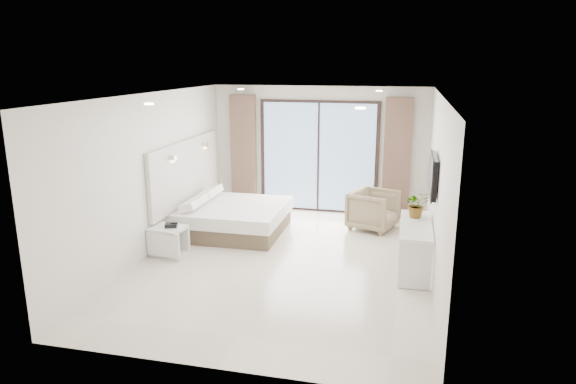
% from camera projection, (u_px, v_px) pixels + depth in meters
% --- Properties ---
extents(ground, '(6.20, 6.20, 0.00)m').
position_uv_depth(ground, '(285.00, 262.00, 8.40)').
color(ground, beige).
rests_on(ground, ground).
extents(room_shell, '(4.62, 6.22, 2.72)m').
position_uv_depth(room_shell, '(286.00, 157.00, 8.89)').
color(room_shell, silver).
rests_on(room_shell, ground).
extents(bed, '(1.93, 1.83, 0.68)m').
position_uv_depth(bed, '(232.00, 218.00, 9.82)').
color(bed, brown).
rests_on(bed, ground).
extents(nightstand, '(0.61, 0.52, 0.50)m').
position_uv_depth(nightstand, '(169.00, 241.00, 8.62)').
color(nightstand, silver).
rests_on(nightstand, ground).
extents(phone, '(0.23, 0.20, 0.07)m').
position_uv_depth(phone, '(171.00, 225.00, 8.55)').
color(phone, black).
rests_on(phone, nightstand).
extents(console_desk, '(0.48, 1.53, 0.77)m').
position_uv_depth(console_desk, '(415.00, 237.00, 7.92)').
color(console_desk, silver).
rests_on(console_desk, ground).
extents(plant, '(0.51, 0.53, 0.33)m').
position_uv_depth(plant, '(417.00, 207.00, 8.17)').
color(plant, '#33662D').
rests_on(plant, console_desk).
extents(armchair, '(0.99, 1.02, 0.84)m').
position_uv_depth(armchair, '(373.00, 208.00, 9.98)').
color(armchair, '#948061').
rests_on(armchair, ground).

